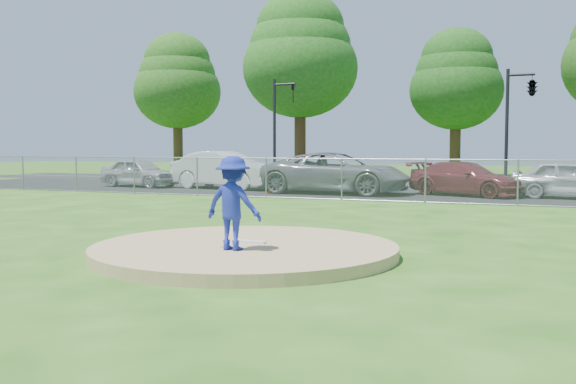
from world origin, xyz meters
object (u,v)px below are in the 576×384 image
Objects in this scene: traffic_signal_center at (530,89)px; tree_left at (300,54)px; traffic_signal_left at (278,121)px; tree_center at (456,79)px; parked_car_gray at (336,173)px; tree_far_left at (177,81)px; parked_car_white at (226,170)px; pitcher at (233,203)px; parked_car_pearl at (570,179)px; parked_car_silver at (139,173)px; parked_car_darkred at (466,179)px; traffic_cone at (272,185)px.

tree_left is at bearing 148.98° from traffic_signal_center.
tree_center is at bearing 57.10° from traffic_signal_left.
traffic_signal_left is at bearing 40.98° from parked_car_gray.
traffic_signal_left is (-7.76, -12.00, -3.11)m from tree_center.
traffic_signal_center is at bearing -31.02° from tree_left.
tree_far_left is 2.05× the size of parked_car_white.
tree_center reaches higher than pitcher.
parked_car_white is (-7.87, -17.93, -5.60)m from tree_center.
parked_car_pearl is (5.58, 16.48, -0.26)m from pitcher.
traffic_signal_left is at bearing -64.10° from pitcher.
tree_far_left is 0.86× the size of tree_left.
tree_center is at bearing 112.49° from traffic_signal_center.
traffic_signal_left is (13.24, -11.00, -3.70)m from tree_far_left.
tree_center is at bearing -15.10° from parked_car_white.
parked_car_darkred is (15.29, 0.11, -0.02)m from parked_car_silver.
pitcher is (22.09, -33.62, -6.07)m from tree_far_left.
parked_car_silver is (-13.49, 16.37, -0.29)m from pitcher.
parked_car_gray is at bearing 120.57° from parked_car_darkred.
pitcher is (8.85, -22.62, -2.38)m from traffic_signal_left.
tree_left is at bearing 62.24° from parked_car_darkred.
tree_center is 1.76× the size of traffic_signal_center.
pitcher reaches higher than traffic_cone.
pitcher is at bearing -143.19° from parked_car_white.
tree_center is (21.00, 1.00, -0.59)m from tree_far_left.
tree_center is at bearing 16.70° from tree_left.
tree_left is 17.19m from parked_car_silver.
tree_left is at bearing 28.31° from parked_car_gray.
tree_left is 3.10× the size of parked_car_silver.
traffic_cone is 11.59m from parked_car_pearl.
tree_far_left is 25.52m from traffic_cone.
traffic_signal_center reaches higher than parked_car_gray.
tree_far_left is at bearing 48.59° from parked_car_gray.
tree_far_left reaches higher than parked_car_gray.
tree_far_left is 2.34× the size of parked_car_darkred.
parked_car_gray is (5.66, -1.00, -0.01)m from parked_car_white.
tree_far_left is 33.16m from parked_car_pearl.
parked_car_gray is (-3.29, 15.70, -0.13)m from pitcher.
traffic_signal_center is 7.46m from parked_car_pearl.
traffic_signal_center is at bearing -56.62° from parked_car_white.
traffic_signal_left is 3.56× the size of pitcher.
traffic_signal_left is 1.38× the size of parked_car_silver.
traffic_cone is 0.16× the size of parked_car_silver.
parked_car_silver is at bearing 97.25° from parked_car_pearl.
tree_center is 14.82× the size of traffic_cone.
parked_car_gray is at bearing -51.25° from traffic_signal_left.
parked_car_white is 1.25× the size of parked_car_pearl.
parked_car_silver is at bearing 102.76° from parked_car_white.
parked_car_silver is at bearing -45.98° from pitcher.
tree_far_left reaches higher than tree_center.
traffic_signal_left reaches higher than parked_car_silver.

